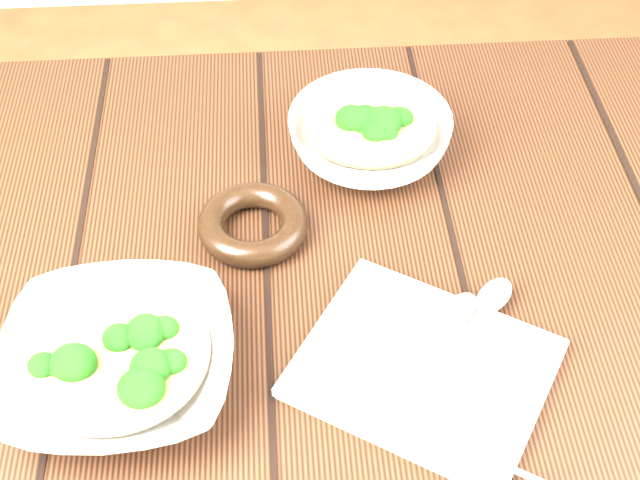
# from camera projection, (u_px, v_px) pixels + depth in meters

# --- Properties ---
(table) EXTENTS (1.20, 0.80, 0.75)m
(table) POSITION_uv_depth(u_px,v_px,m) (290.00, 347.00, 1.00)
(table) COLOR #361B0F
(table) RESTS_ON ground
(soup_bowl_front) EXTENTS (0.21, 0.21, 0.06)m
(soup_bowl_front) POSITION_uv_depth(u_px,v_px,m) (119.00, 362.00, 0.81)
(soup_bowl_front) COLOR silver
(soup_bowl_front) RESTS_ON table
(soup_bowl_back) EXTENTS (0.22, 0.22, 0.07)m
(soup_bowl_back) POSITION_uv_depth(u_px,v_px,m) (370.00, 136.00, 1.02)
(soup_bowl_back) COLOR silver
(soup_bowl_back) RESTS_ON table
(trivet) EXTENTS (0.14, 0.14, 0.03)m
(trivet) POSITION_uv_depth(u_px,v_px,m) (253.00, 224.00, 0.95)
(trivet) COLOR black
(trivet) RESTS_ON table
(napkin) EXTENTS (0.28, 0.27, 0.01)m
(napkin) POSITION_uv_depth(u_px,v_px,m) (424.00, 368.00, 0.83)
(napkin) COLOR beige
(napkin) RESTS_ON table
(spoon_left) EXTENTS (0.14, 0.15, 0.01)m
(spoon_left) POSITION_uv_depth(u_px,v_px,m) (438.00, 334.00, 0.85)
(spoon_left) COLOR #B0A99B
(spoon_left) RESTS_ON napkin
(spoon_right) EXTENTS (0.13, 0.15, 0.01)m
(spoon_right) POSITION_uv_depth(u_px,v_px,m) (476.00, 318.00, 0.86)
(spoon_right) COLOR #B0A99B
(spoon_right) RESTS_ON napkin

